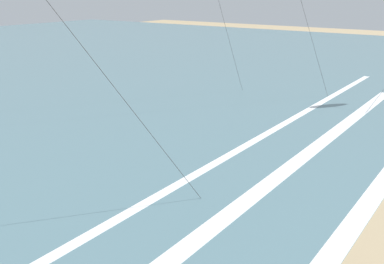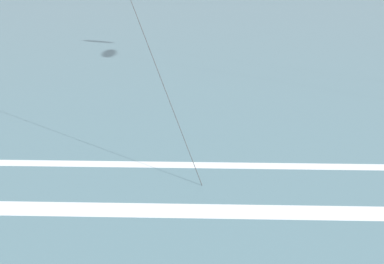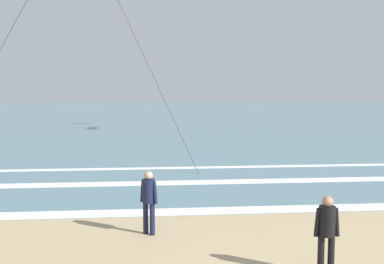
% 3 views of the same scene
% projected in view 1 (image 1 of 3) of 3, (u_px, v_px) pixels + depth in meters
% --- Properties ---
extents(wave_foam_shoreline, '(45.66, 0.78, 0.01)m').
position_uv_depth(wave_foam_shoreline, '(358.00, 218.00, 16.35)').
color(wave_foam_shoreline, white).
rests_on(wave_foam_shoreline, ocean_surface).
extents(wave_foam_mid_break, '(42.61, 0.80, 0.01)m').
position_uv_depth(wave_foam_mid_break, '(269.00, 183.00, 19.23)').
color(wave_foam_mid_break, white).
rests_on(wave_foam_mid_break, ocean_surface).
extents(wave_foam_outer_break, '(56.71, 0.50, 0.01)m').
position_uv_depth(wave_foam_outer_break, '(200.00, 172.00, 20.40)').
color(wave_foam_outer_break, white).
rests_on(wave_foam_outer_break, ocean_surface).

